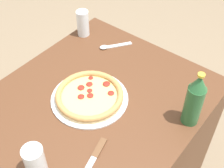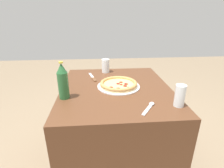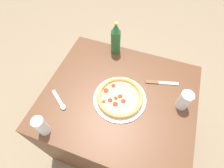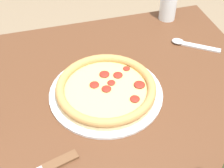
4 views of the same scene
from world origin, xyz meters
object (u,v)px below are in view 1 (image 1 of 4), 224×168
(glass_iced_tea, at_px, (83,24))
(beer_bottle, at_px, (194,100))
(knife, at_px, (93,160))
(spoon, at_px, (110,46))
(pizza_pepperoni, at_px, (90,96))
(glass_cola, at_px, (35,162))

(glass_iced_tea, distance_m, beer_bottle, 0.76)
(knife, bearing_deg, spoon, 33.11)
(spoon, bearing_deg, pizza_pepperoni, -155.34)
(knife, height_order, spoon, spoon)
(glass_iced_tea, height_order, beer_bottle, beer_bottle)
(knife, bearing_deg, beer_bottle, -25.67)
(glass_cola, bearing_deg, beer_bottle, -29.88)
(glass_cola, distance_m, glass_iced_tea, 0.83)
(glass_cola, relative_size, knife, 0.59)
(beer_bottle, relative_size, knife, 1.16)
(glass_cola, bearing_deg, pizza_pepperoni, 12.72)
(glass_iced_tea, bearing_deg, glass_cola, -149.18)
(beer_bottle, relative_size, spoon, 1.67)
(glass_cola, distance_m, beer_bottle, 0.63)
(pizza_pepperoni, xyz_separation_m, glass_iced_tea, (0.34, 0.34, 0.04))
(glass_iced_tea, distance_m, knife, 0.79)
(pizza_pepperoni, distance_m, glass_iced_tea, 0.48)
(glass_iced_tea, xyz_separation_m, knife, (-0.56, -0.55, -0.06))
(glass_iced_tea, xyz_separation_m, spoon, (0.00, -0.19, -0.06))
(beer_bottle, distance_m, knife, 0.45)
(beer_bottle, bearing_deg, knife, 154.33)
(glass_iced_tea, relative_size, beer_bottle, 0.55)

